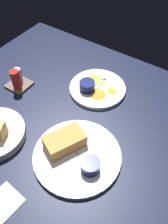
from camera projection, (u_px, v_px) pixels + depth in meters
ground_plane at (56, 135)px, 86.10cm from camera, size 110.00×110.00×3.00cm
plate_sandwich_main at (77, 156)px, 77.97cm from camera, size 28.71×28.71×1.60cm
sandwich_half_near at (65, 141)px, 77.90cm from camera, size 15.01×12.47×4.80cm
ramekin_dark_sauce at (90, 165)px, 72.56cm from camera, size 6.11×6.11×3.79cm
spoon_by_dark_ramekin at (80, 156)px, 76.48cm from camera, size 4.58×9.81×0.80cm
plate_chips_companion at (97, 88)px, 98.60cm from camera, size 23.04×23.04×1.60cm
ramekin_light_gravy at (87, 85)px, 95.65cm from camera, size 6.20×6.20×3.73cm
spoon_by_gravy_ramekin at (103, 79)px, 100.47cm from camera, size 9.93×2.42×0.80cm
plantain_chip_scatter at (96, 85)px, 98.42cm from camera, size 15.90×16.52×0.60cm
condiment_caddy at (18, 80)px, 97.95cm from camera, size 9.00×9.00×9.50cm
paper_napkin_folded at (1, 204)px, 68.33cm from camera, size 11.77×9.95×0.40cm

